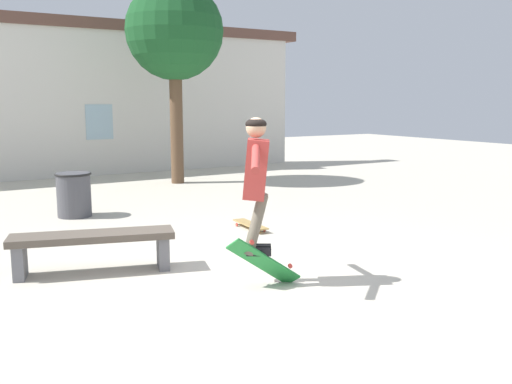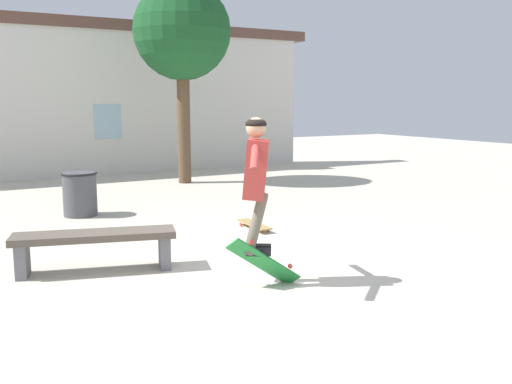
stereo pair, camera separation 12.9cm
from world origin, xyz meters
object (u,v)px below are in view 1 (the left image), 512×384
(tree_right, at_px, (175,33))
(trash_bin, at_px, (74,194))
(skateboard_resting, at_px, (250,224))
(park_bench, at_px, (93,243))
(skateboard_flipping, at_px, (264,262))
(skater, at_px, (256,174))

(tree_right, bearing_deg, trash_bin, -138.34)
(skateboard_resting, bearing_deg, park_bench, 113.86)
(skateboard_flipping, bearing_deg, trash_bin, 109.78)
(skater, bearing_deg, skateboard_resting, 92.58)
(trash_bin, height_order, skater, skater)
(skateboard_flipping, bearing_deg, skater, 120.56)
(park_bench, bearing_deg, skater, -28.07)
(skateboard_flipping, bearing_deg, skateboard_resting, 72.71)
(tree_right, xyz_separation_m, park_bench, (-3.71, -6.11, -3.13))
(park_bench, distance_m, trash_bin, 3.41)
(skateboard_flipping, height_order, skateboard_resting, skateboard_flipping)
(skater, distance_m, skateboard_resting, 2.90)
(park_bench, xyz_separation_m, trash_bin, (0.62, 3.35, 0.05))
(skateboard_resting, bearing_deg, tree_right, -8.02)
(skateboard_flipping, bearing_deg, park_bench, 144.83)
(skateboard_flipping, relative_size, skateboard_resting, 0.90)
(trash_bin, height_order, skateboard_flipping, trash_bin)
(skater, height_order, skateboard_resting, skater)
(trash_bin, distance_m, skater, 4.81)
(tree_right, xyz_separation_m, skateboard_resting, (-1.04, -5.12, -3.40))
(park_bench, xyz_separation_m, skateboard_resting, (2.67, 0.99, -0.27))
(trash_bin, bearing_deg, skater, -81.04)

